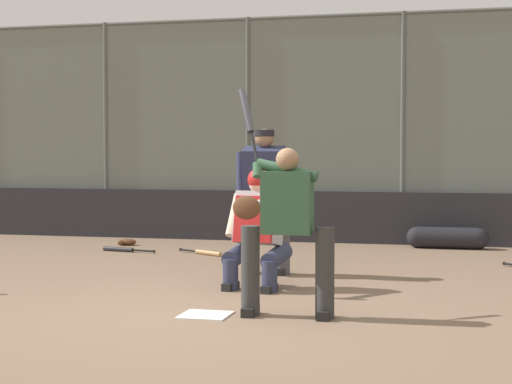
% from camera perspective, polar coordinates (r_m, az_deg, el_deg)
% --- Properties ---
extents(ground_plane, '(160.00, 160.00, 0.00)m').
position_cam_1_polar(ground_plane, '(7.63, -3.40, -8.23)').
color(ground_plane, '#7A604C').
extents(home_plate_marker, '(0.43, 0.43, 0.01)m').
position_cam_1_polar(home_plate_marker, '(7.63, -3.40, -8.19)').
color(home_plate_marker, white).
rests_on(home_plate_marker, ground_plane).
extents(backstop_fence, '(17.60, 0.08, 3.63)m').
position_cam_1_polar(backstop_fence, '(13.74, 4.54, 4.60)').
color(backstop_fence, '#515651').
rests_on(backstop_fence, ground_plane).
extents(padding_wall, '(17.17, 0.18, 0.82)m').
position_cam_1_polar(padding_wall, '(13.68, 4.45, -1.65)').
color(padding_wall, '#28282D').
rests_on(padding_wall, ground_plane).
extents(bleachers_beyond, '(12.27, 2.50, 1.48)m').
position_cam_1_polar(bleachers_beyond, '(16.09, 14.96, -0.81)').
color(bleachers_beyond, slate).
rests_on(bleachers_beyond, ground_plane).
extents(batter_at_plate, '(0.97, 0.58, 2.03)m').
position_cam_1_polar(batter_at_plate, '(7.45, 2.03, -2.24)').
color(batter_at_plate, '#333333').
rests_on(batter_at_plate, ground_plane).
extents(catcher_behind_plate, '(0.69, 0.83, 1.27)m').
position_cam_1_polar(catcher_behind_plate, '(9.00, 0.02, -2.31)').
color(catcher_behind_plate, '#2D334C').
rests_on(catcher_behind_plate, ground_plane).
extents(umpire_home, '(0.70, 0.42, 1.71)m').
position_cam_1_polar(umpire_home, '(10.02, 0.59, -0.30)').
color(umpire_home, '#4C4C51').
rests_on(umpire_home, ground_plane).
extents(spare_bat_third_base_side, '(0.87, 0.23, 0.07)m').
position_cam_1_polar(spare_bat_third_base_side, '(12.52, -8.91, -3.81)').
color(spare_bat_third_base_side, black).
rests_on(spare_bat_third_base_side, ground_plane).
extents(spare_bat_first_base_side, '(0.77, 0.50, 0.07)m').
position_cam_1_polar(spare_bat_first_base_side, '(12.02, -3.41, -4.05)').
color(spare_bat_first_base_side, black).
rests_on(spare_bat_first_base_side, ground_plane).
extents(fielding_glove_on_dirt, '(0.28, 0.21, 0.10)m').
position_cam_1_polar(fielding_glove_on_dirt, '(13.37, -8.61, -3.32)').
color(fielding_glove_on_dirt, '#56331E').
rests_on(fielding_glove_on_dirt, ground_plane).
extents(equipment_bag_dugout_side, '(1.21, 0.32, 0.32)m').
position_cam_1_polar(equipment_bag_dugout_side, '(13.08, 12.65, -3.00)').
color(equipment_bag_dugout_side, black).
rests_on(equipment_bag_dugout_side, ground_plane).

